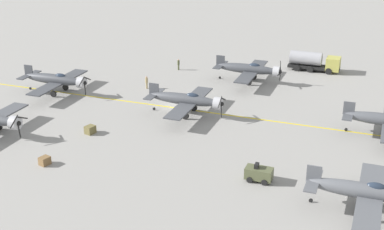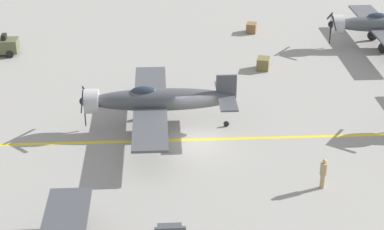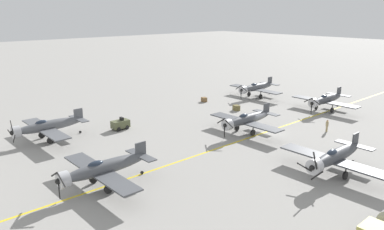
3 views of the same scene
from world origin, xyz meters
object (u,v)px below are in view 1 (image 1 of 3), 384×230
airplane_near_center (56,80)px  airplane_mid_center (187,100)px  supply_crate_by_tanker (90,130)px  ground_crew_walking (147,82)px  ground_crew_inspecting (178,64)px  fuel_tanker (314,61)px  airplane_mid_left (249,69)px  tow_tractor (259,173)px  airplane_far_right (366,192)px  supply_crate_mid_lane (45,161)px

airplane_near_center → airplane_mid_center: (1.17, 19.92, 0.00)m
supply_crate_by_tanker → ground_crew_walking: bearing=-177.7°
airplane_mid_center → ground_crew_inspecting: (-17.56, -8.22, -1.04)m
fuel_tanker → supply_crate_by_tanker: size_ratio=7.16×
fuel_tanker → supply_crate_by_tanker: fuel_tanker is taller
airplane_mid_center → ground_crew_walking: (-7.49, -9.10, -1.02)m
airplane_mid_left → tow_tractor: 30.38m
supply_crate_by_tanker → airplane_far_right: bearing=78.3°
airplane_mid_center → supply_crate_mid_lane: size_ratio=11.69×
ground_crew_walking → supply_crate_mid_lane: bearing=0.9°
airplane_far_right → supply_crate_by_tanker: size_ratio=10.74×
airplane_mid_center → supply_crate_mid_lane: airplane_mid_center is taller
airplane_far_right → airplane_mid_center: bearing=-141.8°
fuel_tanker → tow_tractor: bearing=0.8°
ground_crew_inspecting → airplane_far_right: bearing=42.6°
ground_crew_walking → supply_crate_mid_lane: ground_crew_walking is taller
airplane_far_right → supply_crate_by_tanker: airplane_far_right is taller
ground_crew_walking → airplane_far_right: bearing=53.6°
fuel_tanker → tow_tractor: size_ratio=3.08×
supply_crate_mid_lane → supply_crate_by_tanker: bearing=178.2°
airplane_near_center → ground_crew_walking: size_ratio=6.58×
ground_crew_walking → ground_crew_inspecting: bearing=175.0°
airplane_near_center → supply_crate_by_tanker: (10.57, 11.50, -1.55)m
airplane_mid_left → tow_tractor: (29.08, 8.69, -1.22)m
ground_crew_walking → fuel_tanker: bearing=129.1°
ground_crew_inspecting → fuel_tanker: bearing=109.5°
airplane_mid_center → supply_crate_by_tanker: (9.40, -8.42, -1.55)m
fuel_tanker → ground_crew_inspecting: 21.54m
airplane_near_center → ground_crew_inspecting: size_ratio=6.76×
airplane_mid_center → airplane_near_center: bearing=-82.6°
tow_tractor → ground_crew_walking: size_ratio=1.43×
airplane_near_center → airplane_far_right: bearing=62.0°
airplane_near_center → airplane_far_right: (17.00, 42.44, 0.00)m
fuel_tanker → ground_crew_walking: bearing=-50.9°
airplane_near_center → tow_tractor: size_ratio=4.62×
ground_crew_walking → ground_crew_inspecting: 10.11m
tow_tractor → ground_crew_inspecting: tow_tractor is taller
airplane_mid_center → supply_crate_mid_lane: bearing=-15.1°
airplane_mid_left → ground_crew_walking: airplane_mid_left is taller
airplane_mid_left → supply_crate_by_tanker: size_ratio=10.74×
airplane_near_center → tow_tractor: bearing=59.4°
ground_crew_inspecting → supply_crate_by_tanker: bearing=-0.4°
airplane_near_center → supply_crate_mid_lane: bearing=24.2°
airplane_near_center → fuel_tanker: airplane_near_center is taller
supply_crate_by_tanker → supply_crate_mid_lane: size_ratio=1.09×
airplane_near_center → ground_crew_walking: bearing=114.1°
airplane_far_right → ground_crew_inspecting: airplane_far_right is taller
airplane_near_center → airplane_mid_left: airplane_mid_left is taller
airplane_far_right → tow_tractor: airplane_far_right is taller
airplane_far_right → airplane_mid_center: airplane_far_right is taller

